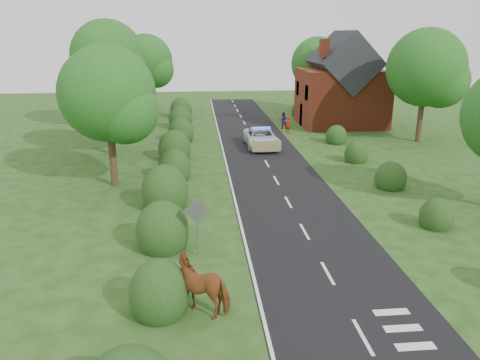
{
  "coord_description": "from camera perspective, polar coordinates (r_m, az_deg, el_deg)",
  "views": [
    {
      "loc": [
        -4.89,
        -15.82,
        8.92
      ],
      "look_at": [
        -2.65,
        8.25,
        1.3
      ],
      "focal_mm": 35.0,
      "sensor_mm": 36.0,
      "label": 1
    }
  ],
  "objects": [
    {
      "name": "tree_right_b",
      "position": [
        42.36,
        22.14,
        12.21
      ],
      "size": [
        6.56,
        6.4,
        9.4
      ],
      "color": "#332316",
      "rests_on": "ground"
    },
    {
      "name": "hedgerow_right",
      "position": [
        30.54,
        17.01,
        0.8
      ],
      "size": [
        2.1,
        45.78,
        2.1
      ],
      "color": "black",
      "rests_on": "ground"
    },
    {
      "name": "tree_left_b",
      "position": [
        36.45,
        -15.61,
        10.76
      ],
      "size": [
        5.74,
        5.6,
        8.07
      ],
      "color": "#332316",
      "rests_on": "ground"
    },
    {
      "name": "road",
      "position": [
        32.46,
        3.56,
        1.52
      ],
      "size": [
        6.0,
        70.0,
        0.02
      ],
      "primitive_type": "cube",
      "color": "black",
      "rests_on": "ground"
    },
    {
      "name": "tree_left_d",
      "position": [
        56.02,
        -11.1,
        13.82
      ],
      "size": [
        6.15,
        6.0,
        8.89
      ],
      "color": "#332316",
      "rests_on": "ground"
    },
    {
      "name": "road_sign",
      "position": [
        19.25,
        -5.27,
        -4.77
      ],
      "size": [
        1.06,
        0.08,
        2.53
      ],
      "color": "gray",
      "rests_on": "ground"
    },
    {
      "name": "cow",
      "position": [
        16.01,
        -4.38,
        -12.94
      ],
      "size": [
        2.61,
        1.99,
        1.65
      ],
      "primitive_type": "imported",
      "rotation": [
        0.0,
        0.0,
        -1.94
      ],
      "color": "brown",
      "rests_on": "ground"
    },
    {
      "name": "hedgerow_left",
      "position": [
        28.75,
        -8.33,
        0.79
      ],
      "size": [
        2.75,
        50.41,
        3.0
      ],
      "color": "black",
      "rests_on": "ground"
    },
    {
      "name": "tree_left_a",
      "position": [
        28.33,
        -15.37,
        9.62
      ],
      "size": [
        5.74,
        5.6,
        8.38
      ],
      "color": "#332316",
      "rests_on": "ground"
    },
    {
      "name": "tree_right_c",
      "position": [
        55.62,
        9.72,
        13.56
      ],
      "size": [
        6.15,
        6.0,
        8.58
      ],
      "color": "#332316",
      "rests_on": "ground"
    },
    {
      "name": "house",
      "position": [
        48.3,
        12.28,
        11.0
      ],
      "size": [
        8.0,
        7.4,
        9.17
      ],
      "color": "maroon",
      "rests_on": "ground"
    },
    {
      "name": "police_van",
      "position": [
        38.26,
        2.59,
        5.14
      ],
      "size": [
        2.63,
        5.49,
        1.64
      ],
      "rotation": [
        0.0,
        0.0,
        0.03
      ],
      "color": "silver",
      "rests_on": "ground"
    },
    {
      "name": "pedestrian_purple",
      "position": [
        45.9,
        5.27,
        7.25
      ],
      "size": [
        0.79,
        0.62,
        1.63
      ],
      "primitive_type": "imported",
      "rotation": [
        0.0,
        0.0,
        3.15
      ],
      "color": "#2A1254",
      "rests_on": "ground"
    },
    {
      "name": "ground",
      "position": [
        18.81,
        10.62,
        -11.15
      ],
      "size": [
        120.0,
        120.0,
        0.0
      ],
      "primitive_type": "plane",
      "color": "#224011"
    },
    {
      "name": "pedestrian_red",
      "position": [
        43.92,
        5.86,
        6.71
      ],
      "size": [
        0.67,
        0.58,
        1.54
      ],
      "primitive_type": "imported",
      "rotation": [
        0.0,
        0.0,
        3.59
      ],
      "color": "#971C05",
      "rests_on": "ground"
    },
    {
      "name": "tree_left_c",
      "position": [
        46.38,
        -15.46,
        13.93
      ],
      "size": [
        6.97,
        6.8,
        10.22
      ],
      "color": "#332316",
      "rests_on": "ground"
    },
    {
      "name": "road_markings",
      "position": [
        30.28,
        1.16,
        0.4
      ],
      "size": [
        4.96,
        70.0,
        0.01
      ],
      "color": "white",
      "rests_on": "road"
    }
  ]
}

